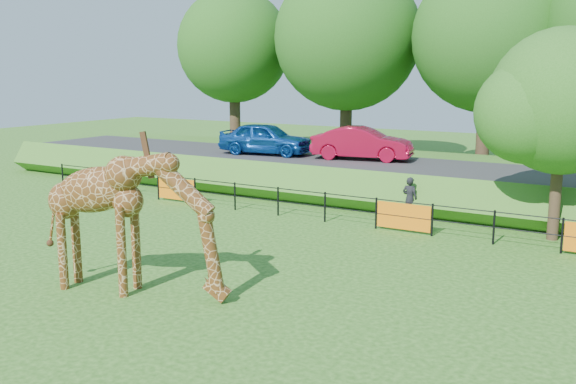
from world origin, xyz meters
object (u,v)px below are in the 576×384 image
object	(u,v)px
car_blue	(266,138)
car_red	(362,143)
tree_east	(566,107)
giraffe	(133,223)
visitor	(410,198)

from	to	relation	value
car_blue	car_red	xyz separation A→B (m)	(4.79, 0.68, -0.03)
car_red	car_blue	bearing A→B (deg)	86.96
car_blue	tree_east	size ratio (longest dim) A/B	0.67
giraffe	visitor	world-z (taller)	giraffe
tree_east	giraffe	bearing A→B (deg)	-126.79
car_red	visitor	bearing A→B (deg)	-149.78
visitor	giraffe	bearing A→B (deg)	82.15
car_blue	tree_east	distance (m)	14.67
giraffe	car_blue	distance (m)	16.04
giraffe	car_blue	world-z (taller)	giraffe
visitor	tree_east	size ratio (longest dim) A/B	0.24
giraffe	car_blue	size ratio (longest dim) A/B	1.10
car_blue	giraffe	bearing A→B (deg)	-166.54
car_blue	visitor	size ratio (longest dim) A/B	2.84
giraffe	visitor	distance (m)	11.45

